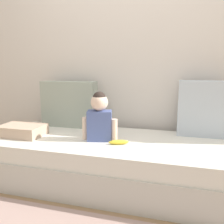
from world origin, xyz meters
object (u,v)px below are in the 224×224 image
Objects in this scene: toddler at (99,117)px; throw_pillow_left at (69,104)px; folded_blanket at (22,130)px; couch at (123,163)px; banana at (119,142)px; throw_pillow_right at (202,109)px.

throw_pillow_left is at bearing 140.57° from toddler.
folded_blanket is (-0.75, -0.06, -0.16)m from toddler.
folded_blanket is at bearing -173.35° from couch.
throw_pillow_left is at bearing 58.95° from folded_blanket.
banana is (0.67, -0.46, -0.22)m from throw_pillow_left.
banana is at bearing -20.44° from toddler.
folded_blanket reaches higher than banana.
couch is at bearing 86.06° from banana.
banana is at bearing -93.94° from couch.
toddler is (-0.20, -0.05, 0.42)m from couch.
toddler is (0.48, -0.39, -0.03)m from throw_pillow_left.
toddler is at bearing -155.89° from throw_pillow_right.
throw_pillow_right is 0.96m from toddler.
throw_pillow_right is 1.70m from folded_blanket.
throw_pillow_right is 1.19× the size of toddler.
toddler is (-0.88, -0.39, -0.05)m from throw_pillow_right.
couch is 6.15× the size of folded_blanket.
throw_pillow_left is 1.49× the size of folded_blanket.
banana is (0.19, -0.07, -0.19)m from toddler.
toddler reaches higher than couch.
throw_pillow_right is at bearing 26.90° from couch.
banana is at bearing -34.74° from throw_pillow_left.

